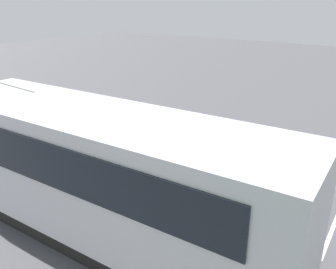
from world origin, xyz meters
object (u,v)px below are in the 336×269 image
object	(u,v)px
tour_bus	(101,177)
parked_motorcycle_dark	(90,162)
parked_motorcycle_silver	(192,198)
stunt_motorcycle	(150,118)
traffic_cone	(177,138)
spectator_far_left	(198,167)
spectator_centre	(127,145)
spectator_left	(155,154)

from	to	relation	value
tour_bus	parked_motorcycle_dark	size ratio (longest dim) A/B	4.84
parked_motorcycle_silver	parked_motorcycle_dark	xyz separation A→B (m)	(4.08, 0.06, 0.00)
stunt_motorcycle	traffic_cone	xyz separation A→B (m)	(-1.95, 0.70, -0.31)
parked_motorcycle_silver	spectator_far_left	bearing A→B (deg)	-66.68
parked_motorcycle_dark	spectator_far_left	bearing A→B (deg)	-165.36
spectator_far_left	parked_motorcycle_silver	xyz separation A→B (m)	(-0.39, 0.90, -0.50)
parked_motorcycle_dark	traffic_cone	bearing A→B (deg)	-102.41
stunt_motorcycle	parked_motorcycle_silver	bearing A→B (deg)	138.50
spectator_centre	traffic_cone	size ratio (longest dim) A/B	2.79
tour_bus	parked_motorcycle_silver	world-z (taller)	tour_bus
parked_motorcycle_silver	traffic_cone	size ratio (longest dim) A/B	3.21
spectator_far_left	stunt_motorcycle	world-z (taller)	spectator_far_left
spectator_left	parked_motorcycle_silver	bearing A→B (deg)	158.32
tour_bus	spectator_centre	xyz separation A→B (m)	(1.83, -2.86, -0.60)
tour_bus	spectator_far_left	xyz separation A→B (m)	(-0.91, -2.99, -0.66)
spectator_centre	parked_motorcycle_silver	size ratio (longest dim) A/B	0.87
parked_motorcycle_dark	traffic_cone	distance (m)	4.02
spectator_left	stunt_motorcycle	xyz separation A→B (m)	(3.27, -3.81, -0.44)
spectator_left	spectator_centre	distance (m)	1.24
parked_motorcycle_dark	stunt_motorcycle	bearing A→B (deg)	-76.81
spectator_far_left	parked_motorcycle_dark	distance (m)	3.84
spectator_far_left	parked_motorcycle_silver	size ratio (longest dim) A/B	0.82
tour_bus	stunt_motorcycle	bearing A→B (deg)	-59.85
spectator_far_left	spectator_centre	world-z (taller)	spectator_centre
spectator_left	traffic_cone	xyz separation A→B (m)	(1.33, -3.11, -0.74)
spectator_far_left	spectator_left	world-z (taller)	spectator_left
tour_bus	parked_motorcycle_silver	bearing A→B (deg)	-121.83
tour_bus	parked_motorcycle_silver	xyz separation A→B (m)	(-1.30, -2.09, -1.16)
spectator_far_left	stunt_motorcycle	distance (m)	6.02
tour_bus	spectator_far_left	bearing A→B (deg)	-106.85
spectator_left	spectator_centre	xyz separation A→B (m)	(1.24, -0.02, -0.00)
parked_motorcycle_dark	parked_motorcycle_silver	bearing A→B (deg)	-179.18
spectator_left	stunt_motorcycle	distance (m)	5.05
tour_bus	spectator_centre	distance (m)	3.45
stunt_motorcycle	parked_motorcycle_dark	bearing A→B (deg)	103.19
stunt_motorcycle	traffic_cone	size ratio (longest dim) A/B	3.20
stunt_motorcycle	tour_bus	bearing A→B (deg)	120.15
spectator_far_left	spectator_centre	xyz separation A→B (m)	(2.74, 0.13, 0.06)
spectator_far_left	traffic_cone	xyz separation A→B (m)	(2.82, -2.96, -0.68)
traffic_cone	spectator_left	bearing A→B (deg)	113.10
parked_motorcycle_silver	spectator_left	bearing A→B (deg)	-21.68
tour_bus	spectator_left	world-z (taller)	tour_bus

